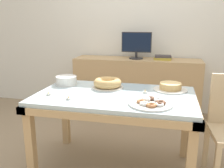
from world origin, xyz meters
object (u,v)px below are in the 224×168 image
(pastry_platter, at_px, (151,103))
(tealight_centre, at_px, (145,92))
(tealight_right_edge, at_px, (69,98))
(cake_golden_bundt, at_px, (108,83))
(plate_stack, at_px, (66,81))
(computer_monitor, at_px, (136,46))
(tealight_near_cakes, at_px, (49,94))
(cake_chocolate_round, at_px, (170,87))
(book_stack, at_px, (163,58))

(pastry_platter, bearing_deg, tealight_centre, 103.91)
(pastry_platter, relative_size, tealight_right_edge, 8.77)
(cake_golden_bundt, bearing_deg, plate_stack, 177.56)
(plate_stack, xyz_separation_m, tealight_centre, (0.81, -0.11, -0.03))
(computer_monitor, bearing_deg, pastry_platter, -78.22)
(computer_monitor, relative_size, tealight_right_edge, 10.60)
(cake_golden_bundt, xyz_separation_m, pastry_platter, (0.45, -0.40, -0.03))
(pastry_platter, bearing_deg, cake_golden_bundt, 138.18)
(computer_monitor, relative_size, plate_stack, 2.02)
(cake_golden_bundt, distance_m, tealight_near_cakes, 0.57)
(tealight_right_edge, bearing_deg, cake_golden_bundt, 62.45)
(cake_chocolate_round, relative_size, plate_stack, 1.50)
(cake_chocolate_round, distance_m, tealight_right_edge, 0.95)
(computer_monitor, distance_m, plate_stack, 1.39)
(computer_monitor, bearing_deg, plate_stack, -113.13)
(cake_golden_bundt, xyz_separation_m, tealight_right_edge, (-0.22, -0.43, -0.03))
(plate_stack, bearing_deg, pastry_platter, -25.45)
(cake_golden_bundt, distance_m, tealight_centre, 0.39)
(cake_chocolate_round, distance_m, cake_golden_bundt, 0.60)
(cake_chocolate_round, xyz_separation_m, tealight_centre, (-0.22, -0.15, -0.02))
(book_stack, bearing_deg, tealight_centre, -94.33)
(tealight_centre, bearing_deg, tealight_right_edge, -150.39)
(tealight_near_cakes, bearing_deg, pastry_platter, -3.05)
(pastry_platter, distance_m, tealight_right_edge, 0.68)
(cake_golden_bundt, height_order, plate_stack, cake_golden_bundt)
(book_stack, height_order, tealight_right_edge, book_stack)
(book_stack, height_order, tealight_centre, book_stack)
(cake_golden_bundt, relative_size, pastry_platter, 0.87)
(computer_monitor, bearing_deg, tealight_centre, -78.71)
(cake_chocolate_round, height_order, tealight_near_cakes, cake_chocolate_round)
(book_stack, bearing_deg, plate_stack, -125.96)
(tealight_right_edge, bearing_deg, computer_monitor, 79.21)
(cake_golden_bundt, height_order, pastry_platter, cake_golden_bundt)
(computer_monitor, xyz_separation_m, cake_golden_bundt, (-0.10, -1.28, -0.24))
(tealight_centre, bearing_deg, tealight_near_cakes, -161.95)
(cake_golden_bundt, relative_size, tealight_centre, 7.59)
(pastry_platter, height_order, plate_stack, plate_stack)
(computer_monitor, distance_m, tealight_right_edge, 1.76)
(pastry_platter, height_order, tealight_right_edge, pastry_platter)
(book_stack, xyz_separation_m, tealight_right_edge, (-0.70, -1.71, -0.12))
(plate_stack, bearing_deg, tealight_near_cakes, -90.88)
(computer_monitor, height_order, cake_chocolate_round, computer_monitor)
(cake_golden_bundt, height_order, tealight_right_edge, cake_golden_bundt)
(book_stack, xyz_separation_m, tealight_centre, (-0.10, -1.37, -0.12))
(cake_chocolate_round, bearing_deg, pastry_platter, -107.33)
(computer_monitor, relative_size, tealight_centre, 10.60)
(computer_monitor, xyz_separation_m, plate_stack, (-0.54, -1.26, -0.24))
(plate_stack, xyz_separation_m, tealight_near_cakes, (-0.01, -0.38, -0.03))
(tealight_near_cakes, bearing_deg, cake_chocolate_round, 21.64)
(cake_chocolate_round, height_order, plate_stack, plate_stack)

